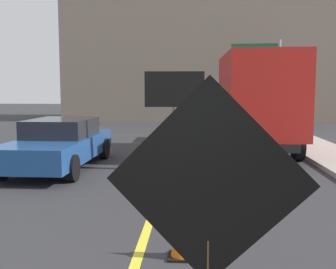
{
  "coord_description": "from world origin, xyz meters",
  "views": [
    {
      "loc": [
        0.73,
        -1.3,
        2.23
      ],
      "look_at": [
        0.34,
        4.86,
        1.54
      ],
      "focal_mm": 43.6,
      "sensor_mm": 36.0,
      "label": 1
    }
  ],
  "objects": [
    {
      "name": "pickup_car",
      "position": [
        -3.05,
        9.92,
        0.7
      ],
      "size": [
        2.08,
        4.97,
        1.38
      ],
      "color": "navy",
      "rests_on": "ground"
    },
    {
      "name": "traffic_cone_near_sign",
      "position": [
        0.58,
        3.9,
        0.37
      ],
      "size": [
        0.36,
        0.36,
        0.76
      ],
      "color": "black",
      "rests_on": "ground"
    },
    {
      "name": "roadwork_sign",
      "position": [
        0.85,
        1.79,
        1.47
      ],
      "size": [
        1.62,
        0.22,
        2.33
      ],
      "color": "#593819",
      "rests_on": "ground"
    },
    {
      "name": "lane_center_stripe",
      "position": [
        0.0,
        6.0,
        0.0
      ],
      "size": [
        0.14,
        36.0,
        0.01
      ],
      "primitive_type": "cube",
      "color": "yellow",
      "rests_on": "ground"
    },
    {
      "name": "arrow_board_trailer",
      "position": [
        0.21,
        9.68,
        0.48
      ],
      "size": [
        1.6,
        1.85,
        2.7
      ],
      "color": "orange",
      "rests_on": "ground"
    },
    {
      "name": "highway_guide_sign",
      "position": [
        4.75,
        22.44,
        3.42
      ],
      "size": [
        2.78,
        0.32,
        5.0
      ],
      "color": "gray",
      "rests_on": "ground"
    },
    {
      "name": "traffic_cone_mid_lane",
      "position": [
        0.46,
        6.81,
        0.32
      ],
      "size": [
        0.36,
        0.36,
        0.65
      ],
      "color": "black",
      "rests_on": "ground"
    },
    {
      "name": "far_building_block",
      "position": [
        0.9,
        29.19,
        5.41
      ],
      "size": [
        18.37,
        6.67,
        10.83
      ],
      "primitive_type": "cube",
      "color": "gray",
      "rests_on": "ground"
    },
    {
      "name": "box_truck",
      "position": [
        2.86,
        13.38,
        1.82
      ],
      "size": [
        2.53,
        7.09,
        3.37
      ],
      "color": "black",
      "rests_on": "ground"
    }
  ]
}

